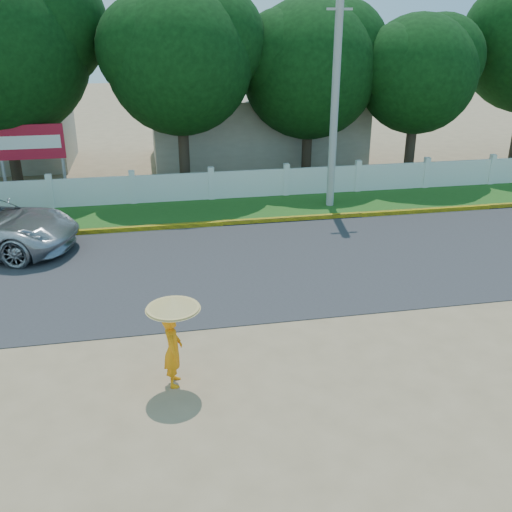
{
  "coord_description": "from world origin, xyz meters",
  "views": [
    {
      "loc": [
        -2.38,
        -10.32,
        6.44
      ],
      "look_at": [
        0.0,
        2.0,
        1.3
      ],
      "focal_mm": 40.0,
      "sensor_mm": 36.0,
      "label": 1
    }
  ],
  "objects": [
    {
      "name": "ground",
      "position": [
        0.0,
        0.0,
        0.0
      ],
      "size": [
        120.0,
        120.0,
        0.0
      ],
      "primitive_type": "plane",
      "color": "#9E8460",
      "rests_on": "ground"
    },
    {
      "name": "grass_verge",
      "position": [
        0.0,
        9.75,
        0.01
      ],
      "size": [
        60.0,
        3.5,
        0.03
      ],
      "primitive_type": "cube",
      "color": "#2D601E",
      "rests_on": "ground"
    },
    {
      "name": "tree_row",
      "position": [
        2.37,
        13.95,
        5.03
      ],
      "size": [
        39.46,
        7.58,
        9.09
      ],
      "color": "#473828",
      "rests_on": "ground"
    },
    {
      "name": "curb",
      "position": [
        0.0,
        8.05,
        0.08
      ],
      "size": [
        40.0,
        0.18,
        0.16
      ],
      "primitive_type": "cube",
      "color": "yellow",
      "rests_on": "ground"
    },
    {
      "name": "building_near",
      "position": [
        3.0,
        18.0,
        1.6
      ],
      "size": [
        10.0,
        6.0,
        3.2
      ],
      "primitive_type": "cube",
      "color": "#B7AD99",
      "rests_on": "ground"
    },
    {
      "name": "monk_with_parasol",
      "position": [
        -2.14,
        -0.94,
        1.2
      ],
      "size": [
        1.02,
        1.02,
        1.85
      ],
      "color": "orange",
      "rests_on": "ground"
    },
    {
      "name": "billboard",
      "position": [
        -6.67,
        12.3,
        2.14
      ],
      "size": [
        2.5,
        0.13,
        2.95
      ],
      "color": "gray",
      "rests_on": "ground"
    },
    {
      "name": "road",
      "position": [
        0.0,
        4.5,
        0.01
      ],
      "size": [
        60.0,
        7.0,
        0.02
      ],
      "primitive_type": "cube",
      "color": "#38383A",
      "rests_on": "ground"
    },
    {
      "name": "fence",
      "position": [
        0.0,
        11.2,
        0.55
      ],
      "size": [
        40.0,
        0.1,
        1.1
      ],
      "primitive_type": "cube",
      "color": "silver",
      "rests_on": "ground"
    },
    {
      "name": "utility_pole",
      "position": [
        4.31,
        9.55,
        3.84
      ],
      "size": [
        0.28,
        0.28,
        7.67
      ],
      "primitive_type": "cylinder",
      "color": "#9B9B98",
      "rests_on": "ground"
    }
  ]
}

